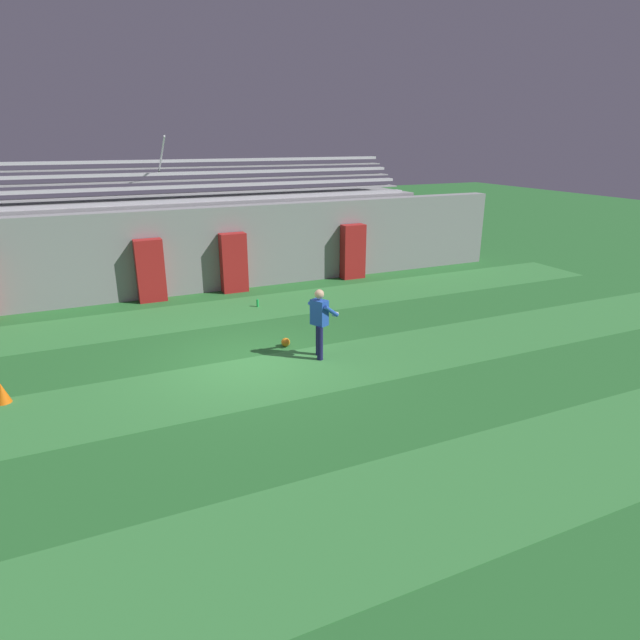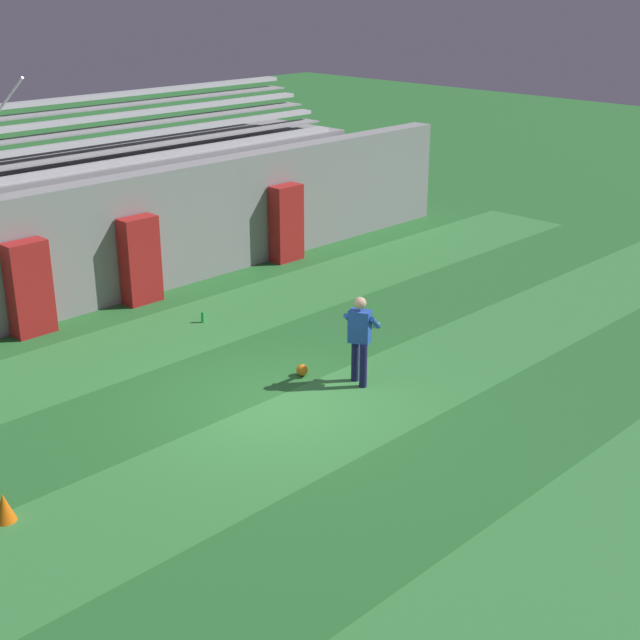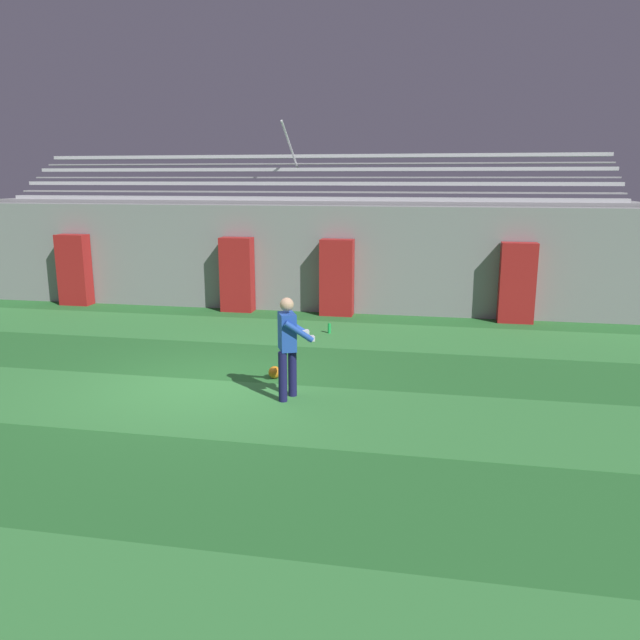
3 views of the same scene
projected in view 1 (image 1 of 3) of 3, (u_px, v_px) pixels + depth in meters
name	position (u px, v px, depth m)	size (l,w,h in m)	color
ground_plane	(249.00, 361.00, 12.50)	(80.00, 80.00, 0.00)	#286B2D
turf_stripe_near	(379.00, 518.00, 7.32)	(28.00, 2.48, 0.01)	#38843D
turf_stripe_mid	(263.00, 378.00, 11.59)	(28.00, 2.48, 0.01)	#38843D
turf_stripe_far	(210.00, 313.00, 15.86)	(28.00, 2.48, 0.01)	#38843D
back_wall	(189.00, 251.00, 17.65)	(24.00, 0.60, 2.80)	gray
padding_pillar_gate_left	(150.00, 271.00, 16.78)	(0.85, 0.44, 1.98)	#B21E1E
padding_pillar_gate_right	(234.00, 263.00, 17.83)	(0.85, 0.44, 1.98)	#B21E1E
padding_pillar_far_right	(353.00, 252.00, 19.58)	(0.85, 0.44, 1.98)	#B21E1E
bleacher_stand	(178.00, 238.00, 19.33)	(18.00, 3.35, 5.03)	gray
goalkeeper	(320.00, 319.00, 12.41)	(0.67, 0.72, 1.67)	#19194C
soccer_ball	(286.00, 342.00, 13.33)	(0.22, 0.22, 0.22)	orange
traffic_cone	(2.00, 393.00, 10.46)	(0.30, 0.30, 0.42)	orange
water_bottle	(258.00, 303.00, 16.46)	(0.07, 0.07, 0.24)	green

